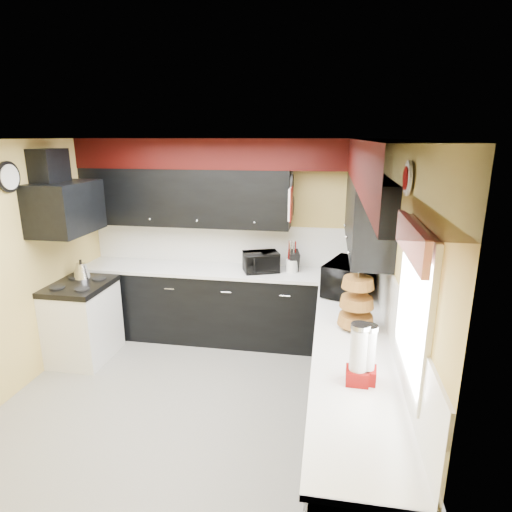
{
  "coord_description": "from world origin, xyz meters",
  "views": [
    {
      "loc": [
        1.25,
        -3.41,
        2.52
      ],
      "look_at": [
        0.54,
        0.74,
        1.34
      ],
      "focal_mm": 30.0,
      "sensor_mm": 36.0,
      "label": 1
    }
  ],
  "objects_px": {
    "utensil_crock": "(292,266)",
    "kettle": "(81,271)",
    "microwave": "(350,278)",
    "knife_block": "(293,261)",
    "toaster_oven": "(261,262)"
  },
  "relations": [
    {
      "from": "utensil_crock",
      "to": "knife_block",
      "type": "distance_m",
      "value": 0.07
    },
    {
      "from": "toaster_oven",
      "to": "knife_block",
      "type": "height_order",
      "value": "knife_block"
    },
    {
      "from": "toaster_oven",
      "to": "kettle",
      "type": "distance_m",
      "value": 2.12
    },
    {
      "from": "kettle",
      "to": "microwave",
      "type": "bearing_deg",
      "value": -0.84
    },
    {
      "from": "microwave",
      "to": "utensil_crock",
      "type": "relative_size",
      "value": 3.97
    },
    {
      "from": "microwave",
      "to": "knife_block",
      "type": "height_order",
      "value": "microwave"
    },
    {
      "from": "utensil_crock",
      "to": "microwave",
      "type": "bearing_deg",
      "value": -43.51
    },
    {
      "from": "toaster_oven",
      "to": "knife_block",
      "type": "relative_size",
      "value": 1.63
    },
    {
      "from": "utensil_crock",
      "to": "kettle",
      "type": "bearing_deg",
      "value": -166.58
    },
    {
      "from": "utensil_crock",
      "to": "toaster_oven",
      "type": "bearing_deg",
      "value": -173.63
    },
    {
      "from": "kettle",
      "to": "knife_block",
      "type": "bearing_deg",
      "value": 14.26
    },
    {
      "from": "toaster_oven",
      "to": "knife_block",
      "type": "bearing_deg",
      "value": -9.32
    },
    {
      "from": "knife_block",
      "to": "kettle",
      "type": "relative_size",
      "value": 1.31
    },
    {
      "from": "toaster_oven",
      "to": "utensil_crock",
      "type": "xyz_separation_m",
      "value": [
        0.37,
        0.04,
        -0.04
      ]
    },
    {
      "from": "knife_block",
      "to": "utensil_crock",
      "type": "bearing_deg",
      "value": -126.46
    }
  ]
}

